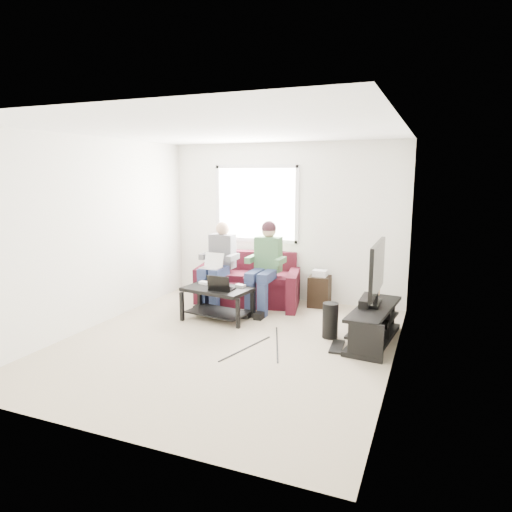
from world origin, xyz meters
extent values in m
plane|color=tan|center=(0.00, 0.00, 0.00)|extent=(4.50, 4.50, 0.00)
plane|color=white|center=(0.00, 0.00, 2.60)|extent=(4.50, 4.50, 0.00)
plane|color=white|center=(0.00, 2.25, 1.30)|extent=(4.50, 0.00, 4.50)
plane|color=white|center=(0.00, -2.25, 1.30)|extent=(4.50, 0.00, 4.50)
plane|color=white|center=(-2.00, 0.00, 1.30)|extent=(0.00, 4.50, 4.50)
plane|color=white|center=(2.00, 0.00, 1.30)|extent=(0.00, 4.50, 4.50)
cube|color=white|center=(-0.50, 2.24, 1.60)|extent=(1.40, 0.01, 1.20)
cube|color=silver|center=(-0.50, 2.23, 1.60)|extent=(1.48, 0.04, 1.28)
cube|color=#3E0F1D|center=(-0.47, 1.77, 0.20)|extent=(1.55, 1.04, 0.40)
cube|color=#3E0F1D|center=(-0.47, 2.10, 0.61)|extent=(1.44, 0.49, 0.41)
cube|color=#3E0F1D|center=(-1.26, 1.77, 0.29)|extent=(0.33, 0.88, 0.58)
cube|color=#3E0F1D|center=(0.32, 1.77, 0.29)|extent=(0.33, 0.88, 0.58)
cube|color=#3E0F1D|center=(-0.83, 1.75, 0.45)|extent=(0.79, 0.77, 0.10)
cube|color=#3E0F1D|center=(-0.12, 1.75, 0.45)|extent=(0.79, 0.77, 0.10)
cube|color=navy|center=(-0.97, 1.35, 0.57)|extent=(0.16, 0.45, 0.14)
cube|color=navy|center=(-0.77, 1.35, 0.57)|extent=(0.16, 0.45, 0.14)
cube|color=navy|center=(-0.97, 1.17, 0.25)|extent=(0.13, 0.13, 0.50)
cube|color=navy|center=(-0.77, 1.17, 0.25)|extent=(0.13, 0.13, 0.50)
cube|color=#5E5D63|center=(-0.87, 1.68, 0.85)|extent=(0.40, 0.22, 0.55)
sphere|color=tan|center=(-0.87, 1.70, 1.22)|extent=(0.22, 0.22, 0.22)
cube|color=navy|center=(-0.17, 1.35, 0.57)|extent=(0.16, 0.45, 0.14)
cube|color=navy|center=(0.03, 1.35, 0.57)|extent=(0.16, 0.45, 0.14)
cube|color=navy|center=(-0.17, 1.17, 0.25)|extent=(0.13, 0.13, 0.50)
cube|color=navy|center=(0.03, 1.17, 0.25)|extent=(0.13, 0.13, 0.50)
cube|color=#525455|center=(-0.07, 1.68, 0.85)|extent=(0.40, 0.22, 0.55)
sphere|color=tan|center=(-0.07, 1.70, 1.22)|extent=(0.22, 0.22, 0.22)
sphere|color=#30181E|center=(-0.07, 1.70, 1.26)|extent=(0.23, 0.23, 0.23)
cube|color=black|center=(-0.54, 0.81, 0.45)|extent=(1.02, 0.72, 0.05)
cube|color=black|center=(-0.54, 0.81, 0.11)|extent=(0.93, 0.63, 0.02)
cube|color=black|center=(-0.98, 0.55, 0.21)|extent=(0.05, 0.05, 0.42)
cube|color=black|center=(-0.09, 0.55, 0.21)|extent=(0.05, 0.05, 0.42)
cube|color=black|center=(-0.98, 1.07, 0.21)|extent=(0.05, 0.05, 0.42)
cube|color=black|center=(-0.09, 1.07, 0.21)|extent=(0.05, 0.05, 0.42)
cube|color=silver|center=(-0.82, 0.93, 0.49)|extent=(0.15, 0.12, 0.04)
cube|color=black|center=(-0.64, 0.99, 0.49)|extent=(0.14, 0.09, 0.04)
cube|color=gray|center=(-0.24, 0.96, 0.49)|extent=(0.16, 0.12, 0.04)
cube|color=black|center=(1.70, 0.74, 0.43)|extent=(0.56, 1.39, 0.04)
cube|color=black|center=(1.70, 0.74, 0.23)|extent=(0.51, 1.33, 0.03)
cube|color=black|center=(1.70, 0.74, 0.03)|extent=(0.56, 1.39, 0.06)
cube|color=black|center=(1.70, 0.08, 0.23)|extent=(0.41, 0.09, 0.45)
cube|color=black|center=(1.70, 1.40, 0.23)|extent=(0.41, 0.09, 0.45)
cube|color=black|center=(1.70, 0.84, 0.47)|extent=(0.12, 0.40, 0.04)
cube|color=black|center=(1.70, 0.84, 0.55)|extent=(0.06, 0.06, 0.12)
cube|color=black|center=(1.70, 0.84, 0.94)|extent=(0.05, 1.10, 0.65)
cube|color=#CA2F74|center=(1.67, 0.84, 0.94)|extent=(0.01, 1.01, 0.58)
cube|color=black|center=(1.58, 0.84, 0.50)|extent=(0.12, 0.50, 0.10)
cylinder|color=#B3814D|center=(1.65, 1.37, 0.51)|extent=(0.08, 0.08, 0.12)
cube|color=silver|center=(1.70, 0.34, 0.27)|extent=(0.30, 0.22, 0.06)
cube|color=gray|center=(1.70, 1.04, 0.28)|extent=(0.34, 0.26, 0.08)
cube|color=black|center=(1.70, 0.69, 0.28)|extent=(0.38, 0.30, 0.07)
cylinder|color=black|center=(1.16, 0.67, 0.23)|extent=(0.20, 0.20, 0.46)
cube|color=black|center=(1.32, 0.36, 0.01)|extent=(0.18, 0.45, 0.02)
cube|color=black|center=(0.68, 2.01, 0.25)|extent=(0.33, 0.33, 0.49)
cube|color=silver|center=(0.68, 2.01, 0.54)|extent=(0.22, 0.18, 0.10)
camera|label=1|loc=(2.38, -4.93, 2.10)|focal=32.00mm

